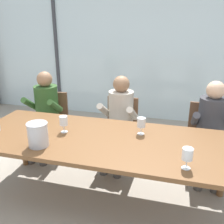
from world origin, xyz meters
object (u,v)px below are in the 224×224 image
Objects in this scene: dining_table at (103,144)px; wine_glass_by_right_taster at (187,155)px; person_beige_jumper at (119,116)px; person_charcoal_jacket at (211,125)px; person_olive_shirt at (45,109)px; ice_bucket_secondary at (38,134)px; wine_glass_near_bucket at (63,121)px; chair_center at (205,133)px; chair_left_of_center at (121,125)px; wine_glass_center_pour at (141,123)px; chair_near_curtain at (52,118)px.

wine_glass_by_right_taster is at bearing -23.44° from dining_table.
person_charcoal_jacket is (1.11, -0.00, 0.00)m from person_beige_jumper.
person_olive_shirt is 1.24m from ice_bucket_secondary.
person_beige_jumper is at bearing 61.69° from wine_glass_near_bucket.
dining_table is 2.23× the size of person_olive_shirt.
chair_center is 0.73× the size of person_olive_shirt.
person_beige_jumper is (1.06, 0.00, 0.00)m from person_olive_shirt.
chair_left_of_center is 4.96× the size of wine_glass_near_bucket.
chair_left_of_center is 1.08m from chair_center.
chair_left_of_center is 3.83× the size of ice_bucket_secondary.
wine_glass_near_bucket is (-0.40, -0.87, 0.36)m from chair_left_of_center.
wine_glass_center_pour is (-0.74, -0.59, 0.18)m from person_charcoal_jacket.
person_beige_jumper is 1.00× the size of person_charcoal_jacket.
person_charcoal_jacket is (2.17, -0.00, 0.00)m from person_olive_shirt.
person_olive_shirt and person_charcoal_jacket have the same top height.
chair_left_of_center is at bearing -179.35° from chair_center.
person_beige_jumper reaches higher than chair_near_curtain.
wine_glass_center_pour reaches higher than chair_near_curtain.
person_beige_jumper is at bearing 65.48° from ice_bucket_secondary.
person_olive_shirt is 1.00× the size of person_beige_jumper.
chair_left_of_center is 1.02m from wine_glass_near_bucket.
person_beige_jumper reaches higher than ice_bucket_secondary.
person_olive_shirt is at bearing 131.35° from wine_glass_near_bucket.
person_beige_jumper is at bearing -1.05° from person_olive_shirt.
dining_table is 1.42m from chair_center.
chair_left_of_center is 4.96× the size of wine_glass_center_pour.
person_olive_shirt reaches higher than ice_bucket_secondary.
wine_glass_near_bucket is at bearing -168.20° from wine_glass_center_pour.
ice_bucket_secondary is 0.35m from wine_glass_near_bucket.
wine_glass_near_bucket is (0.09, 0.34, 0.01)m from ice_bucket_secondary.
chair_center is 1.08m from wine_glass_center_pour.
ice_bucket_secondary is (0.53, -1.20, 0.35)m from chair_near_curtain.
ice_bucket_secondary is at bearing -145.20° from person_charcoal_jacket.
chair_left_of_center is 0.73× the size of person_charcoal_jacket.
chair_left_of_center is 4.96× the size of wine_glass_by_right_taster.
person_beige_jumper is at bearing -179.25° from person_charcoal_jacket.
wine_glass_near_bucket is at bearing 74.70° from ice_bucket_secondary.
person_charcoal_jacket is (0.04, -0.15, 0.17)m from chair_center.
dining_table is 1.34m from person_charcoal_jacket.
ice_bucket_secondary is at bearing -105.30° from wine_glass_near_bucket.
chair_left_of_center is at bearing 5.86° from person_olive_shirt.
person_beige_jumper is at bearing 91.79° from dining_table.
person_charcoal_jacket is at bearing 74.92° from wine_glass_by_right_taster.
chair_center is 4.96× the size of wine_glass_near_bucket.
person_beige_jumper is at bearing 122.32° from wine_glass_center_pour.
wine_glass_center_pour is at bearing -140.90° from person_charcoal_jacket.
chair_left_of_center is 0.73× the size of person_beige_jumper.
chair_near_curtain is at bearing 125.79° from wine_glass_near_bucket.
chair_center is 0.73× the size of person_beige_jumper.
person_charcoal_jacket is at bearing -5.64° from chair_left_of_center.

